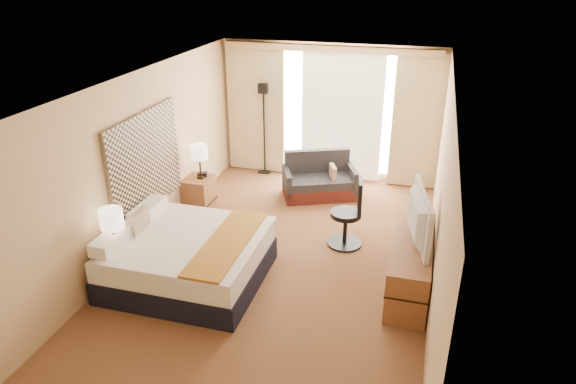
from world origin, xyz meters
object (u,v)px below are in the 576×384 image
(bed, at_px, (188,257))
(lamp_left, at_px, (111,220))
(nightstand_right, at_px, (199,193))
(floor_lamp, at_px, (264,111))
(loveseat, at_px, (319,182))
(television, at_px, (412,216))
(nightstand_left, at_px, (119,269))
(desk_chair, at_px, (350,216))
(lamp_right, at_px, (199,153))
(media_dresser, at_px, (410,264))

(bed, bearing_deg, lamp_left, -150.68)
(nightstand_right, height_order, floor_lamp, floor_lamp)
(loveseat, distance_m, television, 3.12)
(nightstand_left, relative_size, desk_chair, 0.51)
(desk_chair, bearing_deg, nightstand_left, -154.48)
(nightstand_left, relative_size, television, 0.46)
(nightstand_right, relative_size, desk_chair, 0.51)
(loveseat, height_order, lamp_right, lamp_right)
(bed, height_order, desk_chair, desk_chair)
(lamp_left, relative_size, television, 0.52)
(floor_lamp, bearing_deg, bed, -87.01)
(floor_lamp, bearing_deg, television, -47.21)
(media_dresser, distance_m, lamp_left, 3.88)
(floor_lamp, xyz_separation_m, lamp_left, (-0.57, -4.38, -0.26))
(floor_lamp, relative_size, television, 1.54)
(bed, xyz_separation_m, desk_chair, (1.93, 1.52, 0.14))
(nightstand_left, bearing_deg, nightstand_right, 90.00)
(desk_chair, bearing_deg, nightstand_right, 158.58)
(bed, distance_m, lamp_left, 1.12)
(media_dresser, height_order, television, television)
(bed, relative_size, loveseat, 1.34)
(nightstand_left, distance_m, desk_chair, 3.35)
(desk_chair, height_order, television, television)
(nightstand_right, bearing_deg, lamp_right, 14.22)
(lamp_left, bearing_deg, floor_lamp, 82.63)
(nightstand_right, bearing_deg, nightstand_left, -90.00)
(loveseat, height_order, desk_chair, desk_chair)
(loveseat, bearing_deg, nightstand_right, -175.05)
(loveseat, height_order, television, television)
(loveseat, xyz_separation_m, floor_lamp, (-1.32, 0.81, 1.03))
(loveseat, relative_size, floor_lamp, 0.80)
(lamp_right, bearing_deg, nightstand_left, -91.27)
(lamp_left, distance_m, lamp_right, 2.55)
(bed, distance_m, television, 3.00)
(media_dresser, bearing_deg, television, 170.36)
(nightstand_right, height_order, desk_chair, desk_chair)
(nightstand_left, relative_size, lamp_left, 0.88)
(desk_chair, distance_m, lamp_right, 2.80)
(loveseat, xyz_separation_m, lamp_right, (-1.87, -1.02, 0.75))
(nightstand_left, xyz_separation_m, bed, (0.81, 0.40, 0.07))
(nightstand_left, bearing_deg, bed, 26.29)
(floor_lamp, relative_size, lamp_right, 3.03)
(media_dresser, relative_size, lamp_left, 2.90)
(bed, distance_m, desk_chair, 2.46)
(lamp_right, bearing_deg, television, -22.05)
(nightstand_right, height_order, lamp_left, lamp_left)
(nightstand_left, xyz_separation_m, lamp_right, (0.06, 2.51, 0.74))
(nightstand_right, xyz_separation_m, floor_lamp, (0.60, 1.85, 1.02))
(bed, height_order, floor_lamp, floor_lamp)
(media_dresser, bearing_deg, nightstand_left, -164.16)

